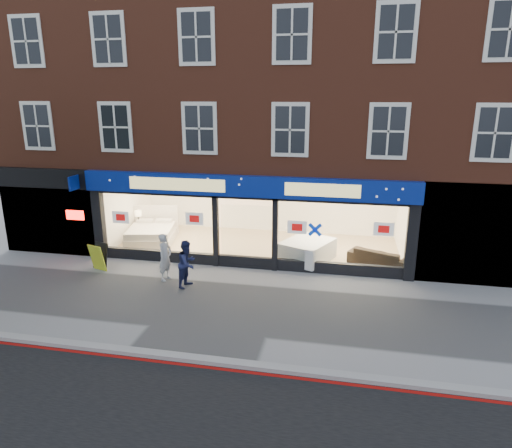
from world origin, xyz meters
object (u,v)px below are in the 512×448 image
(pedestrian_grey, at_px, (165,257))
(pedestrian_blue, at_px, (187,264))
(mattress_stack, at_px, (307,250))
(sofa, at_px, (379,257))
(display_bed, at_px, (152,233))
(a_board, at_px, (99,257))

(pedestrian_grey, xyz_separation_m, pedestrian_blue, (0.89, -0.37, -0.03))
(mattress_stack, distance_m, sofa, 2.52)
(pedestrian_grey, bearing_deg, sofa, -57.71)
(display_bed, relative_size, sofa, 1.21)
(sofa, height_order, pedestrian_blue, pedestrian_blue)
(mattress_stack, xyz_separation_m, pedestrian_grey, (-4.40, -2.52, 0.32))
(display_bed, height_order, mattress_stack, display_bed)
(mattress_stack, distance_m, a_board, 7.32)
(pedestrian_grey, height_order, pedestrian_blue, pedestrian_grey)
(a_board, bearing_deg, mattress_stack, 35.28)
(mattress_stack, bearing_deg, pedestrian_grey, -150.17)
(mattress_stack, xyz_separation_m, pedestrian_blue, (-3.51, -2.89, 0.30))
(sofa, bearing_deg, mattress_stack, 22.72)
(mattress_stack, distance_m, pedestrian_grey, 5.08)
(a_board, xyz_separation_m, pedestrian_blue, (3.48, -0.71, 0.28))
(display_bed, xyz_separation_m, a_board, (-0.58, -3.12, 0.03))
(pedestrian_grey, bearing_deg, a_board, 95.20)
(a_board, relative_size, pedestrian_blue, 0.63)
(display_bed, xyz_separation_m, mattress_stack, (6.41, -0.94, 0.01))
(mattress_stack, distance_m, pedestrian_blue, 4.56)
(pedestrian_blue, bearing_deg, display_bed, 50.35)
(pedestrian_grey, bearing_deg, display_bed, 42.95)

